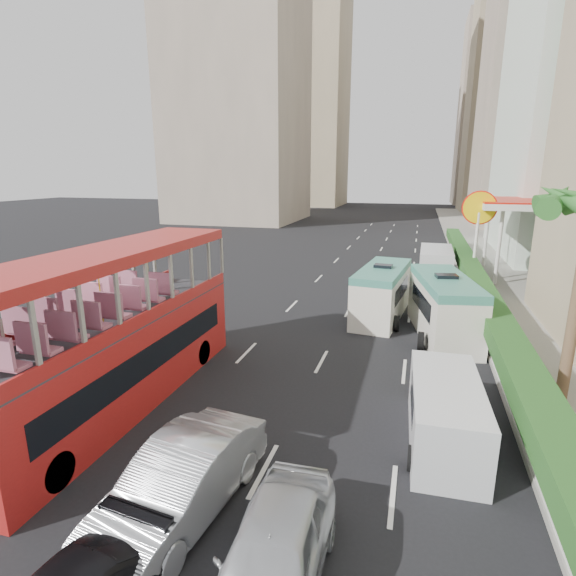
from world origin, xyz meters
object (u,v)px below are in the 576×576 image
at_px(van_asset, 379,292).
at_px(minibus_near, 382,292).
at_px(minibus_far, 444,307).
at_px(panel_van_far, 435,264).
at_px(double_decker_bus, 115,329).
at_px(car_silver_lane_a, 184,514).
at_px(shell_station, 523,240).
at_px(panel_van_near, 445,414).
at_px(palm_tree, 576,303).

xyz_separation_m(van_asset, minibus_near, (0.54, -5.02, 1.32)).
bearing_deg(minibus_near, minibus_far, -27.68).
bearing_deg(panel_van_far, double_decker_bus, -115.01).
xyz_separation_m(car_silver_lane_a, shell_station, (11.61, 26.90, 2.75)).
distance_m(panel_van_far, shell_station, 6.23).
bearing_deg(van_asset, panel_van_near, -83.50).
distance_m(minibus_far, palm_tree, 6.79).
bearing_deg(car_silver_lane_a, minibus_near, 85.45).
bearing_deg(panel_van_far, car_silver_lane_a, -102.37).
bearing_deg(car_silver_lane_a, palm_tree, 46.45).
relative_size(minibus_near, palm_tree, 0.93).
distance_m(van_asset, panel_van_far, 5.98).
distance_m(car_silver_lane_a, panel_van_near, 7.20).
bearing_deg(double_decker_bus, car_silver_lane_a, -41.64).
height_order(double_decker_bus, minibus_near, double_decker_bus).
relative_size(van_asset, shell_station, 0.55).
bearing_deg(double_decker_bus, minibus_near, 57.24).
bearing_deg(shell_station, van_asset, -144.54).
bearing_deg(palm_tree, car_silver_lane_a, -139.97).
xyz_separation_m(panel_van_near, panel_van_far, (0.26, 20.73, 0.17)).
bearing_deg(palm_tree, double_decker_bus, -163.84).
xyz_separation_m(van_asset, panel_van_near, (3.17, -15.95, 0.90)).
height_order(car_silver_lane_a, van_asset, car_silver_lane_a).
bearing_deg(panel_van_near, palm_tree, 40.35).
bearing_deg(panel_van_far, shell_station, 17.76).
bearing_deg(van_asset, minibus_far, -68.46).
bearing_deg(minibus_far, shell_station, 56.18).
height_order(double_decker_bus, shell_station, shell_station).
relative_size(van_asset, panel_van_near, 0.98).
height_order(panel_van_far, shell_station, shell_station).
distance_m(minibus_near, palm_tree, 10.06).
bearing_deg(car_silver_lane_a, double_decker_bus, 144.78).
bearing_deg(panel_van_far, palm_tree, -77.64).
xyz_separation_m(panel_van_far, shell_station, (5.73, 1.75, 1.68)).
relative_size(minibus_near, shell_station, 0.74).
xyz_separation_m(minibus_far, palm_tree, (3.51, -5.46, 2.01)).
relative_size(double_decker_bus, minibus_far, 1.78).
bearing_deg(van_asset, shell_station, 30.71).
xyz_separation_m(palm_tree, shell_station, (2.20, 19.00, -0.63)).
distance_m(van_asset, shell_station, 11.59).
height_order(van_asset, panel_van_far, panel_van_far).
relative_size(double_decker_bus, minibus_near, 1.85).
bearing_deg(shell_station, double_decker_bus, -124.82).
bearing_deg(minibus_far, double_decker_bus, -148.40).
xyz_separation_m(double_decker_bus, panel_van_far, (10.27, 21.25, -1.46)).
relative_size(panel_van_near, panel_van_far, 0.84).
distance_m(car_silver_lane_a, shell_station, 29.43).
bearing_deg(panel_van_near, van_asset, 99.05).
bearing_deg(minibus_far, minibus_near, 134.76).
bearing_deg(shell_station, minibus_near, -126.77).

